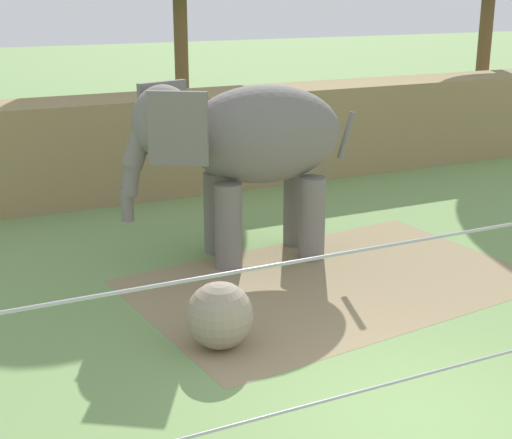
% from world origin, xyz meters
% --- Properties ---
extents(ground_plane, '(120.00, 120.00, 0.00)m').
position_xyz_m(ground_plane, '(0.00, 0.00, 0.00)').
color(ground_plane, '#759956').
extents(dirt_patch, '(7.03, 4.94, 0.01)m').
position_xyz_m(dirt_patch, '(1.31, 3.97, 0.00)').
color(dirt_patch, '#937F5B').
rests_on(dirt_patch, ground).
extents(embankment_wall, '(36.00, 1.80, 2.35)m').
position_xyz_m(embankment_wall, '(0.00, 10.96, 1.17)').
color(embankment_wall, '#997F56').
rests_on(embankment_wall, ground).
extents(elephant, '(4.36, 2.07, 3.25)m').
position_xyz_m(elephant, '(0.50, 5.75, 2.15)').
color(elephant, slate).
rests_on(elephant, ground).
extents(enrichment_ball, '(0.95, 0.95, 0.95)m').
position_xyz_m(enrichment_ball, '(-1.34, 2.63, 0.47)').
color(enrichment_ball, gray).
rests_on(enrichment_ball, ground).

